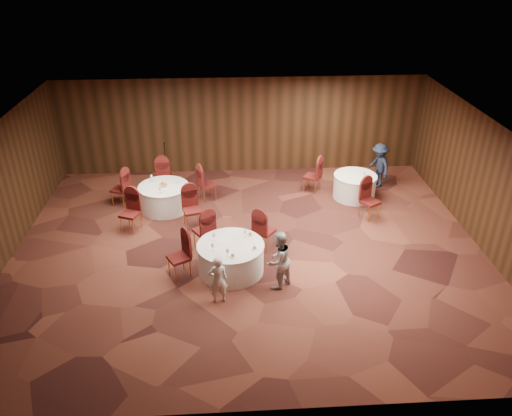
{
  "coord_description": "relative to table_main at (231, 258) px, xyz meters",
  "views": [
    {
      "loc": [
        -0.48,
        -10.79,
        7.1
      ],
      "look_at": [
        0.2,
        0.2,
        1.1
      ],
      "focal_mm": 35.0,
      "sensor_mm": 36.0,
      "label": 1
    }
  ],
  "objects": [
    {
      "name": "tabletop_left",
      "position": [
        -1.9,
        3.26,
        0.45
      ],
      "size": [
        0.82,
        0.86,
        0.22
      ],
      "color": "silver",
      "rests_on": "table_left"
    },
    {
      "name": "tabletop_right",
      "position": [
        4.04,
        3.41,
        0.52
      ],
      "size": [
        0.08,
        0.08,
        0.22
      ],
      "color": "silver",
      "rests_on": "table_right"
    },
    {
      "name": "man_c",
      "position": [
        4.78,
        4.38,
        0.35
      ],
      "size": [
        0.79,
        1.06,
        1.45
      ],
      "primitive_type": "imported",
      "rotation": [
        0.0,
        0.0,
        5.01
      ],
      "color": "black",
      "rests_on": "ground"
    },
    {
      "name": "chairs_main",
      "position": [
        -0.34,
        0.65,
        0.12
      ],
      "size": [
        2.82,
        1.9,
        1.0
      ],
      "color": "#3B0B0B",
      "rests_on": "ground"
    },
    {
      "name": "room_shell",
      "position": [
        0.47,
        0.9,
        1.59
      ],
      "size": [
        12.0,
        12.0,
        12.0
      ],
      "color": "silver",
      "rests_on": "ground"
    },
    {
      "name": "woman_a",
      "position": [
        -0.29,
        -1.13,
        0.2
      ],
      "size": [
        0.46,
        0.34,
        1.16
      ],
      "primitive_type": "imported",
      "rotation": [
        0.0,
        0.0,
        3.31
      ],
      "color": "silver",
      "rests_on": "ground"
    },
    {
      "name": "chairs_left",
      "position": [
        -1.93,
        3.26,
        0.12
      ],
      "size": [
        3.25,
        3.13,
        1.0
      ],
      "color": "#3B0B0B",
      "rests_on": "ground"
    },
    {
      "name": "ground",
      "position": [
        0.47,
        0.9,
        -0.38
      ],
      "size": [
        12.0,
        12.0,
        0.0
      ],
      "primitive_type": "plane",
      "color": "black",
      "rests_on": "ground"
    },
    {
      "name": "woman_b",
      "position": [
        1.06,
        -0.67,
        0.34
      ],
      "size": [
        0.87,
        0.87,
        1.42
      ],
      "primitive_type": "imported",
      "rotation": [
        0.0,
        0.0,
        3.88
      ],
      "color": "#A2A1A6",
      "rests_on": "ground"
    },
    {
      "name": "tabletop_main",
      "position": [
        0.11,
        -0.09,
        0.46
      ],
      "size": [
        1.08,
        1.04,
        0.22
      ],
      "color": "silver",
      "rests_on": "table_main"
    },
    {
      "name": "table_main",
      "position": [
        0.0,
        0.0,
        0.0
      ],
      "size": [
        1.6,
        1.6,
        0.74
      ],
      "color": "white",
      "rests_on": "ground"
    },
    {
      "name": "mic_stand",
      "position": [
        -1.93,
        4.56,
        0.08
      ],
      "size": [
        0.24,
        0.24,
        1.56
      ],
      "color": "black",
      "rests_on": "ground"
    },
    {
      "name": "chairs_right",
      "position": [
        3.31,
        3.28,
        0.12
      ],
      "size": [
        2.08,
        2.51,
        1.0
      ],
      "color": "#3B0B0B",
      "rests_on": "ground"
    },
    {
      "name": "table_left",
      "position": [
        -1.9,
        3.26,
        0.0
      ],
      "size": [
        1.47,
        1.47,
        0.74
      ],
      "color": "white",
      "rests_on": "ground"
    },
    {
      "name": "table_right",
      "position": [
        3.86,
        3.66,
        0.0
      ],
      "size": [
        1.3,
        1.3,
        0.74
      ],
      "color": "white",
      "rests_on": "ground"
    }
  ]
}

